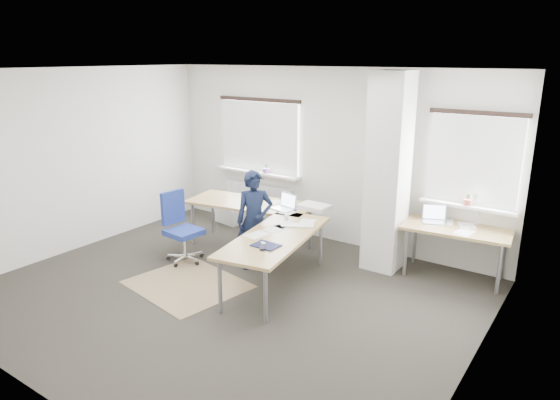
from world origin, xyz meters
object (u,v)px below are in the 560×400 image
Objects in this scene: person at (255,220)px; task_chair at (183,242)px; desk_main at (266,220)px; desk_side at (456,230)px.

task_chair is at bearing 157.58° from person.
desk_side is (2.38, 1.12, -0.01)m from desk_main.
person reaches higher than desk_side.
person reaches higher than desk_main.
person is at bearing 27.04° from task_chair.
task_chair reaches higher than desk_main.
task_chair is at bearing -159.91° from desk_side.
desk_side is 1.40× the size of task_chair.
desk_side reaches higher than desk_main.
task_chair is (-3.49, -1.70, -0.39)m from desk_side.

